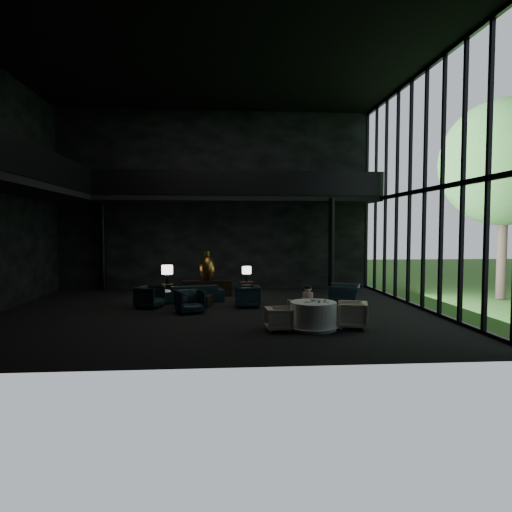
{
  "coord_description": "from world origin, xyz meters",
  "views": [
    {
      "loc": [
        0.16,
        -14.76,
        2.71
      ],
      "look_at": [
        1.36,
        0.5,
        1.8
      ],
      "focal_mm": 32.0,
      "sensor_mm": 36.0,
      "label": 1
    }
  ],
  "objects": [
    {
      "name": "lounge_armchair_east",
      "position": [
        1.1,
        0.88,
        0.45
      ],
      "size": [
        0.86,
        0.91,
        0.9
      ],
      "primitive_type": "imported",
      "rotation": [
        0.0,
        0.0,
        -1.52
      ],
      "color": "black",
      "rests_on": "floor"
    },
    {
      "name": "table_lamp_right",
      "position": [
        1.23,
        3.71,
        1.01
      ],
      "size": [
        0.37,
        0.37,
        0.62
      ],
      "color": "black",
      "rests_on": "side_table_right"
    },
    {
      "name": "sofa",
      "position": [
        -0.83,
        2.25,
        0.46
      ],
      "size": [
        2.42,
        1.1,
        0.91
      ],
      "primitive_type": "imported",
      "rotation": [
        0.0,
        0.0,
        3.33
      ],
      "color": "#1C3037",
      "rests_on": "floor"
    },
    {
      "name": "side_table_left",
      "position": [
        -1.97,
        3.61,
        0.25
      ],
      "size": [
        0.46,
        0.46,
        0.51
      ],
      "primitive_type": "cube",
      "color": "black",
      "rests_on": "floor"
    },
    {
      "name": "wall_back",
      "position": [
        0.0,
        6.0,
        4.0
      ],
      "size": [
        14.0,
        0.04,
        8.0
      ],
      "primitive_type": "cube",
      "color": "black",
      "rests_on": "ground"
    },
    {
      "name": "floor",
      "position": [
        0.0,
        0.0,
        0.0
      ],
      "size": [
        14.0,
        12.0,
        0.02
      ],
      "primitive_type": "cube",
      "color": "black",
      "rests_on": "ground"
    },
    {
      "name": "curtain_wall",
      "position": [
        6.95,
        0.0,
        4.0
      ],
      "size": [
        0.2,
        12.0,
        8.0
      ],
      "primitive_type": null,
      "color": "black",
      "rests_on": "ground"
    },
    {
      "name": "lounge_armchair_south",
      "position": [
        -0.82,
        -0.07,
        0.44
      ],
      "size": [
        1.08,
        1.05,
        0.87
      ],
      "primitive_type": "imported",
      "rotation": [
        0.0,
        0.0,
        0.37
      ],
      "color": "#1E2F3A",
      "rests_on": "floor"
    },
    {
      "name": "child",
      "position": [
        2.69,
        -1.81,
        0.77
      ],
      "size": [
        0.3,
        0.3,
        0.64
      ],
      "rotation": [
        0.0,
        0.0,
        3.14
      ],
      "color": "#DEA0B0",
      "rests_on": "dining_chair_north"
    },
    {
      "name": "table_lamp_left",
      "position": [
        -1.97,
        3.7,
        1.04
      ],
      "size": [
        0.45,
        0.45,
        0.75
      ],
      "color": "black",
      "rests_on": "side_table_left"
    },
    {
      "name": "cream_pot",
      "position": [
        2.77,
        -2.96,
        0.78
      ],
      "size": [
        0.07,
        0.07,
        0.07
      ],
      "primitive_type": "cylinder",
      "rotation": [
        0.0,
        0.0,
        -0.37
      ],
      "color": "#99999E",
      "rests_on": "dining_table"
    },
    {
      "name": "dining_chair_north",
      "position": [
        2.56,
        -1.9,
        0.36
      ],
      "size": [
        0.84,
        0.81,
        0.72
      ],
      "primitive_type": "imported",
      "rotation": [
        0.0,
        0.0,
        3.4
      ],
      "color": "#ADA38D",
      "rests_on": "floor"
    },
    {
      "name": "plate_a",
      "position": [
        2.51,
        -2.83,
        0.76
      ],
      "size": [
        0.27,
        0.27,
        0.01
      ],
      "primitive_type": "cylinder",
      "rotation": [
        0.0,
        0.0,
        0.28
      ],
      "color": "white",
      "rests_on": "dining_table"
    },
    {
      "name": "mezzanine_left",
      "position": [
        -6.0,
        0.0,
        4.0
      ],
      "size": [
        2.0,
        12.0,
        0.25
      ],
      "primitive_type": "cube",
      "color": "black",
      "rests_on": "wall_left"
    },
    {
      "name": "coffee_cup",
      "position": [
        2.94,
        -2.86,
        0.8
      ],
      "size": [
        0.11,
        0.11,
        0.07
      ],
      "primitive_type": "cylinder",
      "rotation": [
        0.0,
        0.0,
        0.37
      ],
      "color": "white",
      "rests_on": "saucer"
    },
    {
      "name": "wall_front",
      "position": [
        0.0,
        -6.0,
        4.0
      ],
      "size": [
        14.0,
        0.04,
        8.0
      ],
      "primitive_type": "cube",
      "color": "black",
      "rests_on": "ground"
    },
    {
      "name": "coffee_table",
      "position": [
        -0.63,
        1.17,
        0.19
      ],
      "size": [
        1.03,
        1.03,
        0.39
      ],
      "primitive_type": "cube",
      "rotation": [
        0.0,
        0.0,
        -0.19
      ],
      "color": "black",
      "rests_on": "floor"
    },
    {
      "name": "saucer",
      "position": [
        2.98,
        -2.89,
        0.76
      ],
      "size": [
        0.17,
        0.17,
        0.01
      ],
      "primitive_type": "cylinder",
      "rotation": [
        0.0,
        0.0,
        0.04
      ],
      "color": "white",
      "rests_on": "dining_table"
    },
    {
      "name": "railing_left",
      "position": [
        -5.0,
        0.0,
        4.6
      ],
      "size": [
        0.06,
        12.0,
        1.0
      ],
      "primitive_type": "cube",
      "color": "black",
      "rests_on": "mezzanine_left"
    },
    {
      "name": "railing_back",
      "position": [
        1.0,
        4.0,
        4.6
      ],
      "size": [
        12.0,
        0.06,
        1.0
      ],
      "primitive_type": "cube",
      "color": "black",
      "rests_on": "mezzanine_back"
    },
    {
      "name": "dining_chair_east",
      "position": [
        3.74,
        -2.7,
        0.42
      ],
      "size": [
        0.96,
        1.0,
        0.84
      ],
      "primitive_type": "imported",
      "rotation": [
        0.0,
        0.0,
        -1.86
      ],
      "color": "beige",
      "rests_on": "floor"
    },
    {
      "name": "side_table_right",
      "position": [
        1.23,
        3.68,
        0.28
      ],
      "size": [
        0.51,
        0.51,
        0.56
      ],
      "primitive_type": "cube",
      "color": "black",
      "rests_on": "floor"
    },
    {
      "name": "window_armchair",
      "position": [
        4.48,
        0.73,
        0.57
      ],
      "size": [
        1.22,
        1.5,
        1.13
      ],
      "primitive_type": "imported",
      "rotation": [
        0.0,
        0.0,
        -1.91
      ],
      "color": "black",
      "rests_on": "floor"
    },
    {
      "name": "ceiling",
      "position": [
        0.0,
        0.0,
        8.0
      ],
      "size": [
        14.0,
        12.0,
        0.02
      ],
      "primitive_type": "cube",
      "color": "black",
      "rests_on": "ground"
    },
    {
      "name": "dining_table",
      "position": [
        2.66,
        -2.74,
        0.33
      ],
      "size": [
        1.4,
        1.4,
        0.75
      ],
      "color": "white",
      "rests_on": "floor"
    },
    {
      "name": "mezzanine_back",
      "position": [
        1.0,
        5.0,
        4.0
      ],
      "size": [
        12.0,
        2.0,
        0.25
      ],
      "primitive_type": "cube",
      "color": "black",
      "rests_on": "wall_back"
    },
    {
      "name": "plate_b",
      "position": [
        2.79,
        -2.55,
        0.76
      ],
      "size": [
        0.31,
        0.31,
        0.02
      ],
      "primitive_type": "cylinder",
      "rotation": [
        0.0,
        0.0,
        -0.38
      ],
      "color": "white",
      "rests_on": "dining_table"
    },
    {
      "name": "console",
      "position": [
        -0.37,
        3.63,
        0.32
      ],
      "size": [
        1.98,
        0.45,
        0.63
      ],
      "primitive_type": "cube",
      "color": "black",
      "rests_on": "floor"
    },
    {
      "name": "bronze_urn",
      "position": [
        -0.37,
        3.68,
        1.14
      ],
      "size": [
        0.64,
        0.64,
        1.18
      ],
      "color": "#A88421",
      "rests_on": "console"
    },
    {
      "name": "cereal_bowl",
      "position": [
        2.68,
        -2.65,
        0.79
      ],
      "size": [
        0.16,
        0.16,
        0.08
      ],
      "primitive_type": "ellipsoid",
      "color": "white",
      "rests_on": "dining_table"
    },
    {
      "name": "lounge_armchair_west",
      "position": [
        -2.27,
        1.01,
        0.44
      ],
      "size": [
        1.06,
        1.09,
        0.88
      ],
      "primitive_type": "imported",
      "rotation": [
        0.0,
        0.0,
        1.19
      ],
      "color": "#0F2731",
      "rests_on": "floor"
    },
    {
      "name": "tree_near",
      "position": [
        11.0,
        2.0,
        5.23
      ],
      "size": [
        4.8,
        4.8,
        7.65
      ],
      "color": "#382D23",
      "rests_on": "garden_ground"
    },
    {
      "name": "dining_chair_west",
      "position": [
        1.72,
        -2.83,
        0.31
      ],
      "size": [
        0.61,
        0.64,
        0.63
      ],
      "primitive_type": "imported",
      "rotation": [
        0.0,
        0.0,
        1.64
      ],
      "color": "#B6B0A7",
      "rests_on": "floor"
    },
    {
      "name": "column_ne",
      "position": [
        4.8,
        4.0,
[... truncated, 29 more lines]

